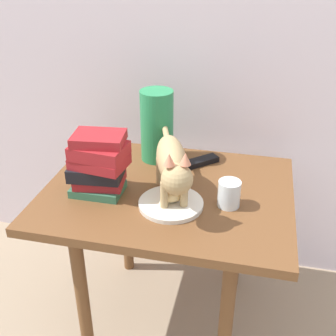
% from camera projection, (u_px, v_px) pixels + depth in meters
% --- Properties ---
extents(ground_plane, '(6.00, 6.00, 0.00)m').
position_uv_depth(ground_plane, '(168.00, 315.00, 1.67)').
color(ground_plane, gray).
extents(back_panel, '(4.00, 0.04, 2.20)m').
position_uv_depth(back_panel, '(195.00, 8.00, 1.51)').
color(back_panel, silver).
rests_on(back_panel, ground).
extents(side_table, '(0.81, 0.63, 0.59)m').
position_uv_depth(side_table, '(168.00, 209.00, 1.42)').
color(side_table, brown).
rests_on(side_table, ground).
extents(plate, '(0.20, 0.20, 0.01)m').
position_uv_depth(plate, '(171.00, 204.00, 1.30)').
color(plate, silver).
rests_on(plate, side_table).
extents(bread_roll, '(0.10, 0.10, 0.05)m').
position_uv_depth(bread_roll, '(173.00, 194.00, 1.29)').
color(bread_roll, '#E0BC7A').
rests_on(bread_roll, plate).
extents(cat, '(0.19, 0.46, 0.23)m').
position_uv_depth(cat, '(172.00, 163.00, 1.26)').
color(cat, tan).
rests_on(cat, side_table).
extents(book_stack, '(0.19, 0.15, 0.21)m').
position_uv_depth(book_stack, '(98.00, 164.00, 1.32)').
color(book_stack, '#336B4C').
rests_on(book_stack, side_table).
extents(green_vase, '(0.12, 0.12, 0.26)m').
position_uv_depth(green_vase, '(157.00, 126.00, 1.52)').
color(green_vase, '#288C51').
rests_on(green_vase, side_table).
extents(candle_jar, '(0.07, 0.07, 0.08)m').
position_uv_depth(candle_jar, '(229.00, 195.00, 1.28)').
color(candle_jar, silver).
rests_on(candle_jar, side_table).
extents(tv_remote, '(0.14, 0.13, 0.02)m').
position_uv_depth(tv_remote, '(199.00, 162.00, 1.53)').
color(tv_remote, black).
rests_on(tv_remote, side_table).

